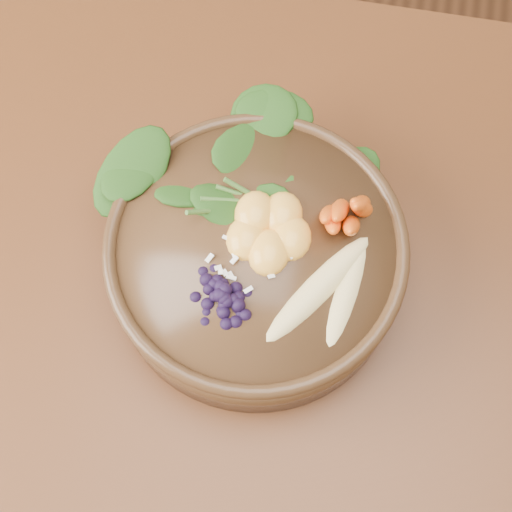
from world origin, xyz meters
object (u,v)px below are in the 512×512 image
mandarin_cluster (269,225)px  kale_heap (254,163)px  carrot_cluster (352,194)px  banana_halves (334,285)px  blueberry_pile (220,289)px  stoneware_bowl (256,260)px  dining_table (431,410)px

mandarin_cluster → kale_heap: bearing=113.4°
kale_heap → carrot_cluster: carrot_cluster is taller
banana_halves → blueberry_pile: (-0.10, -0.02, 0.01)m
mandarin_cluster → blueberry_pile: size_ratio=0.69×
stoneware_bowl → carrot_cluster: 0.12m
carrot_cluster → mandarin_cluster: carrot_cluster is taller
kale_heap → blueberry_pile: bearing=-93.0°
banana_halves → mandarin_cluster: (-0.07, 0.05, 0.00)m
stoneware_bowl → mandarin_cluster: bearing=58.8°
mandarin_cluster → dining_table: bearing=-27.0°
dining_table → carrot_cluster: 0.28m
kale_heap → banana_halves: 0.14m
kale_heap → blueberry_pile: size_ratio=1.42×
kale_heap → stoneware_bowl: bearing=-78.0°
stoneware_bowl → banana_halves: banana_halves is taller
dining_table → mandarin_cluster: 0.29m
dining_table → carrot_cluster: size_ratio=20.64×
dining_table → banana_halves: size_ratio=10.83×
stoneware_bowl → banana_halves: (0.08, -0.03, 0.05)m
carrot_cluster → mandarin_cluster: size_ratio=0.87×
mandarin_cluster → stoneware_bowl: bearing=-121.2°
dining_table → blueberry_pile: (-0.23, 0.03, 0.19)m
stoneware_bowl → mandarin_cluster: (0.01, 0.02, 0.05)m
dining_table → mandarin_cluster: size_ratio=17.95×
stoneware_bowl → banana_halves: size_ratio=1.90×
stoneware_bowl → kale_heap: (-0.02, 0.07, 0.06)m
carrot_cluster → kale_heap: bearing=-169.5°
stoneware_bowl → kale_heap: 0.09m
banana_halves → mandarin_cluster: bearing=170.3°
dining_table → stoneware_bowl: size_ratio=5.69×
dining_table → kale_heap: bearing=144.8°
banana_halves → blueberry_pile: bearing=-141.5°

